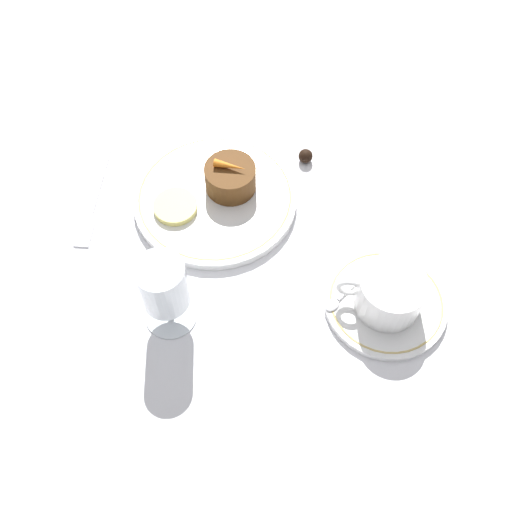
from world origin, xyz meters
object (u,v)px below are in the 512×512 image
dinner_plate (215,198)px  fork (92,207)px  dessert_cake (230,178)px  wine_glass (164,288)px  coffee_cup (390,293)px

dinner_plate → fork: dinner_plate is taller
dessert_cake → wine_glass: bearing=76.9°
coffee_cup → fork: size_ratio=0.62×
coffee_cup → wine_glass: 0.29m
wine_glass → dessert_cake: size_ratio=1.63×
coffee_cup → wine_glass: size_ratio=0.92×
dinner_plate → coffee_cup: (-0.25, 0.15, 0.03)m
fork → wine_glass: bearing=133.4°
wine_glass → fork: size_ratio=0.68×
coffee_cup → wine_glass: (0.28, 0.05, 0.04)m
coffee_cup → dinner_plate: bearing=-30.3°
fork → dessert_cake: bearing=-164.7°
coffee_cup → dessert_cake: coffee_cup is taller
dinner_plate → coffee_cup: bearing=149.7°
coffee_cup → wine_glass: bearing=9.6°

